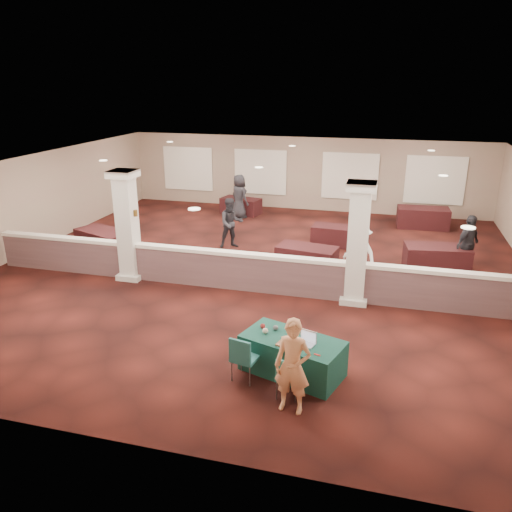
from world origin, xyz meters
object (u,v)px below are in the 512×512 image
(woman, at_px, (293,366))
(attendee_b, at_px, (360,253))
(far_table_front_center, at_px, (307,258))
(far_table_front_left, at_px, (104,242))
(far_table_front_right, at_px, (436,258))
(far_table_back_center, at_px, (336,236))
(attendee_a, at_px, (231,223))
(far_table_back_left, at_px, (241,206))
(conf_chair_main, at_px, (287,374))
(far_table_back_right, at_px, (423,218))
(near_table, at_px, (292,356))
(conf_chair_side, at_px, (243,356))
(attendee_d, at_px, (239,196))
(attendee_c, at_px, (468,244))

(woman, height_order, attendee_b, woman)
(far_table_front_center, bearing_deg, far_table_front_left, -178.02)
(far_table_front_right, bearing_deg, far_table_back_center, 152.48)
(far_table_front_center, height_order, attendee_a, attendee_a)
(far_table_back_left, distance_m, attendee_a, 4.66)
(woman, bearing_deg, far_table_back_left, 115.58)
(conf_chair_main, distance_m, attendee_b, 6.19)
(far_table_back_left, distance_m, far_table_back_right, 7.57)
(conf_chair_main, distance_m, far_table_back_center, 9.32)
(near_table, height_order, far_table_back_left, near_table)
(near_table, relative_size, woman, 1.12)
(conf_chair_side, relative_size, woman, 0.54)
(conf_chair_side, height_order, far_table_back_center, conf_chair_side)
(far_table_front_right, height_order, far_table_back_left, far_table_front_right)
(conf_chair_side, distance_m, attendee_d, 12.18)
(near_table, xyz_separation_m, attendee_a, (-3.56, 7.24, 0.50))
(far_table_back_left, bearing_deg, far_table_front_left, -115.55)
(far_table_front_right, distance_m, attendee_d, 8.79)
(near_table, bearing_deg, attendee_a, 134.13)
(attendee_a, distance_m, attendee_c, 7.60)
(conf_chair_main, relative_size, far_table_front_center, 0.47)
(far_table_front_right, height_order, attendee_c, attendee_c)
(near_table, relative_size, far_table_back_center, 1.18)
(conf_chair_side, distance_m, far_table_back_right, 12.69)
(near_table, height_order, far_table_back_center, near_table)
(conf_chair_side, xyz_separation_m, far_table_front_right, (4.05, 7.30, -0.18))
(conf_chair_main, relative_size, far_table_back_center, 0.50)
(far_table_back_center, bearing_deg, conf_chair_side, -95.07)
(conf_chair_main, xyz_separation_m, far_table_front_left, (-7.60, 6.42, -0.10))
(far_table_back_left, height_order, attendee_c, attendee_c)
(conf_chair_main, distance_m, conf_chair_side, 0.99)
(far_table_front_left, height_order, attendee_b, attendee_b)
(attendee_a, bearing_deg, attendee_b, -53.81)
(attendee_b, bearing_deg, far_table_front_right, 70.10)
(far_table_back_right, bearing_deg, far_table_front_center, -122.58)
(far_table_front_right, relative_size, attendee_a, 1.08)
(near_table, height_order, attendee_b, attendee_b)
(attendee_d, bearing_deg, far_table_front_center, 160.07)
(far_table_back_left, bearing_deg, far_table_back_center, -36.25)
(far_table_front_center, height_order, attendee_d, attendee_d)
(near_table, relative_size, conf_chair_main, 2.34)
(near_table, distance_m, attendee_d, 11.97)
(far_table_back_left, distance_m, far_table_back_center, 5.58)
(far_table_front_right, bearing_deg, conf_chair_side, -119.03)
(attendee_a, bearing_deg, attendee_d, 72.61)
(near_table, xyz_separation_m, far_table_back_center, (-0.06, 8.46, -0.04))
(conf_chair_main, relative_size, far_table_back_left, 0.50)
(conf_chair_side, bearing_deg, attendee_a, 120.73)
(conf_chair_main, bearing_deg, attendee_d, 109.85)
(far_table_back_center, height_order, attendee_c, attendee_c)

